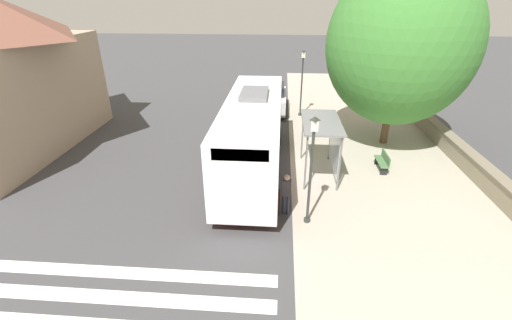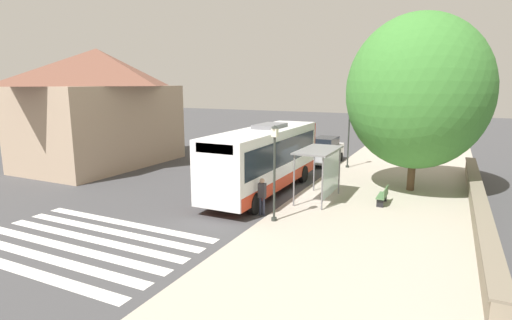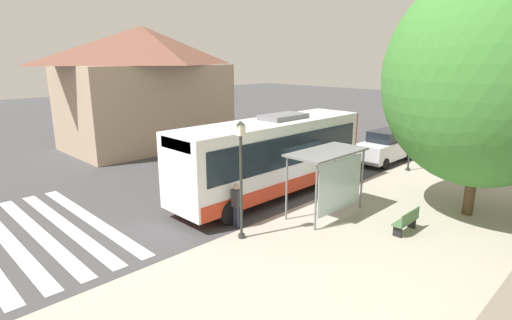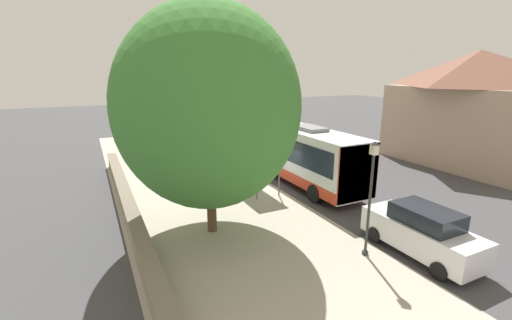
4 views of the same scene
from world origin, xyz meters
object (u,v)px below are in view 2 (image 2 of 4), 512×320
object	(u,v)px
bus_shelter	(322,158)
street_lamp_far	(349,131)
bus	(264,158)
parked_car_behind_bus	(325,151)
street_lamp_near	(274,165)
pedestrian	(262,194)
shade_tree	(417,92)
bench	(383,196)

from	to	relation	value
bus_shelter	street_lamp_far	size ratio (longest dim) A/B	0.77
bus	parked_car_behind_bus	xyz separation A→B (m)	(-0.71, -9.36, -0.97)
bus	parked_car_behind_bus	world-z (taller)	bus
bus	street_lamp_near	world-z (taller)	street_lamp_near
pedestrian	street_lamp_near	world-z (taller)	street_lamp_near
bus_shelter	parked_car_behind_bus	bearing A→B (deg)	-74.97
bus	street_lamp_near	xyz separation A→B (m)	(-2.37, 4.09, 0.58)
street_lamp_far	bus	bearing A→B (deg)	72.82
bus	shade_tree	xyz separation A→B (m)	(-7.23, -3.92, 3.53)
bus	pedestrian	xyz separation A→B (m)	(-1.56, 3.60, -0.89)
bench	street_lamp_near	xyz separation A→B (m)	(3.89, 4.54, 2.02)
bus	parked_car_behind_bus	size ratio (longest dim) A/B	2.24
shade_tree	parked_car_behind_bus	distance (m)	9.60
shade_tree	parked_car_behind_bus	world-z (taller)	shade_tree
bus_shelter	shade_tree	distance (m)	6.55
bus_shelter	street_lamp_near	size ratio (longest dim) A/B	0.82
street_lamp_near	shade_tree	size ratio (longest dim) A/B	0.44
street_lamp_near	parked_car_behind_bus	distance (m)	13.64
bus	pedestrian	world-z (taller)	bus
street_lamp_far	shade_tree	size ratio (longest dim) A/B	0.47
street_lamp_near	shade_tree	bearing A→B (deg)	-121.21
shade_tree	parked_car_behind_bus	size ratio (longest dim) A/B	2.11
street_lamp_near	bus_shelter	bearing A→B (deg)	-102.72
street_lamp_far	parked_car_behind_bus	xyz separation A→B (m)	(1.91, -0.89, -1.70)
bus	bench	size ratio (longest dim) A/B	7.26
street_lamp_near	parked_car_behind_bus	size ratio (longest dim) A/B	0.92
bus	bench	bearing A→B (deg)	-175.91
bus	shade_tree	bearing A→B (deg)	-151.51
parked_car_behind_bus	bus	bearing A→B (deg)	85.67
shade_tree	street_lamp_near	bearing A→B (deg)	58.79
parked_car_behind_bus	bus_shelter	bearing A→B (deg)	105.03
bench	street_lamp_far	distance (m)	9.08
bench	parked_car_behind_bus	distance (m)	10.51
bus_shelter	pedestrian	xyz separation A→B (m)	(1.70, 3.45, -1.17)
street_lamp_near	street_lamp_far	xyz separation A→B (m)	(-0.25, -12.56, 0.15)
street_lamp_near	parked_car_behind_bus	xyz separation A→B (m)	(1.66, -13.45, -1.55)
bus_shelter	parked_car_behind_bus	world-z (taller)	bus_shelter
bus_shelter	parked_car_behind_bus	size ratio (longest dim) A/B	0.76
street_lamp_near	parked_car_behind_bus	bearing A→B (deg)	-82.96
bench	parked_car_behind_bus	bearing A→B (deg)	-58.05
street_lamp_far	parked_car_behind_bus	bearing A→B (deg)	-24.94
bench	pedestrian	bearing A→B (deg)	40.75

